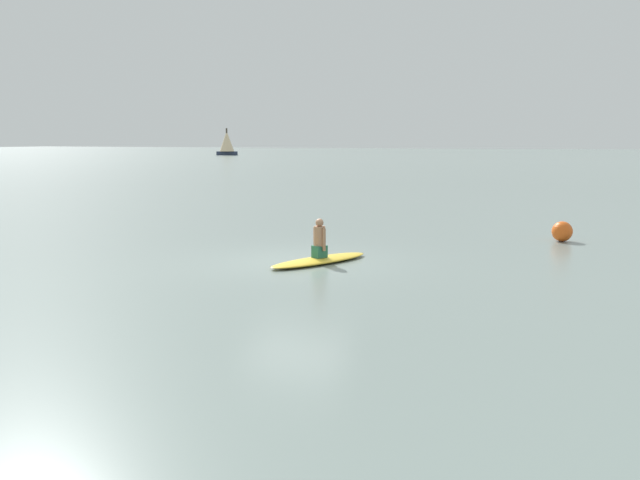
# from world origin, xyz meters

# --- Properties ---
(ground_plane) EXTENTS (400.00, 400.00, 0.00)m
(ground_plane) POSITION_xyz_m (0.00, 0.00, 0.00)
(ground_plane) COLOR slate
(surfboard) EXTENTS (2.93, 2.00, 0.13)m
(surfboard) POSITION_xyz_m (0.08, -0.60, 0.07)
(surfboard) COLOR gold
(surfboard) RESTS_ON ground
(person_paddler) EXTENTS (0.39, 0.40, 0.94)m
(person_paddler) POSITION_xyz_m (0.08, -0.60, 0.56)
(person_paddler) COLOR #26664C
(person_paddler) RESTS_ON surfboard
(sailboat_far_right) EXTENTS (3.63, 4.02, 5.00)m
(sailboat_far_right) POSITION_xyz_m (93.31, 53.96, 2.37)
(sailboat_far_right) COLOR #2D3851
(sailboat_far_right) RESTS_ON ground
(buoy_marker) EXTENTS (0.59, 0.59, 0.59)m
(buoy_marker) POSITION_xyz_m (5.66, -5.98, 0.29)
(buoy_marker) COLOR #E55919
(buoy_marker) RESTS_ON ground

